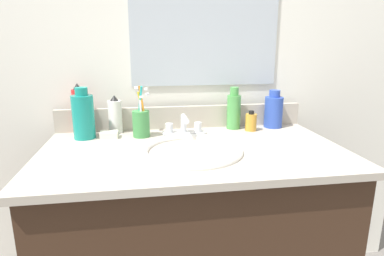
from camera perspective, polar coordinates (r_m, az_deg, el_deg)
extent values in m
cube|color=#382316|center=(1.25, 0.13, -20.29)|extent=(0.96, 0.53, 0.71)
cube|color=#B2A899|center=(1.08, 0.14, -4.15)|extent=(1.00, 0.57, 0.02)
cube|color=#B2A899|center=(1.33, -1.71, 1.93)|extent=(1.00, 0.02, 0.09)
cube|color=white|center=(1.43, -1.98, -2.66)|extent=(2.10, 0.04, 1.30)
cube|color=#B2BCC6|center=(1.36, 2.37, 19.36)|extent=(0.60, 0.01, 0.56)
torus|color=white|center=(1.04, -0.03, -3.98)|extent=(0.33, 0.33, 0.02)
ellipsoid|color=white|center=(1.06, -0.03, -6.27)|extent=(0.28, 0.28, 0.11)
cylinder|color=#B2B5BA|center=(1.07, -0.03, -8.02)|extent=(0.04, 0.04, 0.01)
cube|color=silver|center=(1.23, -1.46, -0.98)|extent=(0.16, 0.05, 0.01)
cylinder|color=silver|center=(1.22, -1.47, 0.64)|extent=(0.02, 0.02, 0.06)
cylinder|color=silver|center=(1.18, -1.26, 1.64)|extent=(0.02, 0.09, 0.02)
cylinder|color=silver|center=(1.22, -4.02, 0.00)|extent=(0.03, 0.03, 0.04)
cylinder|color=silver|center=(1.23, 1.07, 0.20)|extent=(0.03, 0.03, 0.04)
cylinder|color=white|center=(1.29, -13.33, 1.95)|extent=(0.05, 0.05, 0.12)
cone|color=black|center=(1.28, -13.53, 5.14)|extent=(0.03, 0.03, 0.02)
cylinder|color=red|center=(1.31, -19.18, 2.71)|extent=(0.05, 0.05, 0.17)
cone|color=black|center=(1.30, -19.54, 6.90)|extent=(0.03, 0.03, 0.02)
cylinder|color=teal|center=(1.24, -18.54, 1.84)|extent=(0.08, 0.08, 0.16)
cylinder|color=teal|center=(1.23, -18.89, 6.10)|extent=(0.04, 0.04, 0.03)
cylinder|color=#4C9E4C|center=(1.33, 7.34, 2.80)|extent=(0.06, 0.06, 0.14)
cylinder|color=#4C9E4C|center=(1.31, 7.46, 6.43)|extent=(0.03, 0.03, 0.03)
cylinder|color=#2D4CB2|center=(1.38, 14.12, 2.71)|extent=(0.07, 0.07, 0.13)
cylinder|color=#2D4CB2|center=(1.37, 14.32, 5.87)|extent=(0.04, 0.04, 0.03)
cylinder|color=gold|center=(1.31, 10.32, 0.99)|extent=(0.04, 0.04, 0.07)
cylinder|color=black|center=(1.30, 10.40, 2.72)|extent=(0.02, 0.02, 0.01)
cylinder|color=#3F8C47|center=(1.22, -8.93, 0.74)|extent=(0.06, 0.06, 0.10)
cylinder|color=white|center=(1.20, -8.94, 2.44)|extent=(0.01, 0.04, 0.16)
cube|color=white|center=(1.17, -8.97, 5.43)|extent=(0.01, 0.02, 0.01)
cylinder|color=orange|center=(1.20, -8.54, 3.09)|extent=(0.03, 0.02, 0.18)
cube|color=white|center=(1.19, -8.12, 6.80)|extent=(0.01, 0.02, 0.01)
cylinder|color=yellow|center=(1.21, -8.53, 2.69)|extent=(0.04, 0.02, 0.16)
cube|color=white|center=(1.21, -7.85, 5.85)|extent=(0.01, 0.02, 0.01)
cylinder|color=#26B2B2|center=(1.22, -9.21, 3.31)|extent=(0.03, 0.07, 0.18)
cube|color=white|center=(1.23, -9.84, 6.83)|extent=(0.01, 0.02, 0.02)
cube|color=white|center=(1.23, -14.36, -1.14)|extent=(0.06, 0.04, 0.02)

